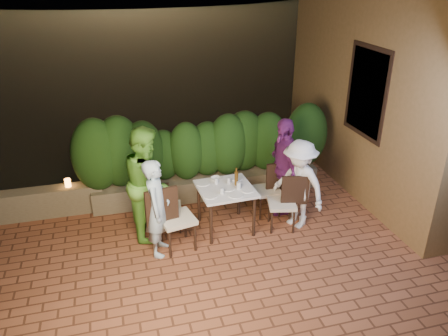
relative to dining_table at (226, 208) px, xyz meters
name	(u,v)px	position (x,y,z in m)	size (l,w,h in m)	color
ground	(232,271)	(-0.21, -1.08, -0.40)	(400.00, 400.00, 0.00)	black
terrace_floor	(223,254)	(-0.21, -0.58, -0.45)	(7.00, 6.00, 0.15)	brown
building_wall	(395,54)	(3.39, 0.92, 2.12)	(1.60, 5.00, 5.00)	olive
window_pane	(368,92)	(2.61, 0.42, 1.62)	(0.08, 1.00, 1.40)	black
window_frame	(368,92)	(2.60, 0.42, 1.62)	(0.06, 1.15, 1.55)	black
planter	(208,185)	(-0.01, 1.22, -0.17)	(4.20, 0.55, 0.40)	brown
hedge	(207,148)	(-0.01, 1.22, 0.57)	(4.00, 0.70, 1.10)	#18360E
parapet	(37,203)	(-3.01, 1.22, -0.12)	(2.20, 0.30, 0.50)	brown
hill	(125,27)	(1.79, 58.92, -4.38)	(52.00, 40.00, 22.00)	black
dining_table	(226,208)	(0.00, 0.00, 0.00)	(0.85, 0.85, 0.75)	white
plate_nw	(210,196)	(-0.30, -0.20, 0.38)	(0.22, 0.22, 0.01)	white
plate_sw	(203,183)	(-0.32, 0.24, 0.38)	(0.22, 0.22, 0.01)	white
plate_ne	(248,190)	(0.31, -0.17, 0.38)	(0.21, 0.21, 0.01)	white
plate_se	(236,178)	(0.26, 0.26, 0.38)	(0.20, 0.20, 0.01)	white
plate_centre	(228,188)	(0.02, -0.03, 0.38)	(0.23, 0.23, 0.01)	white
plate_front	(236,195)	(0.08, -0.28, 0.38)	(0.24, 0.24, 0.01)	white
glass_nw	(222,191)	(-0.11, -0.18, 0.43)	(0.06, 0.06, 0.10)	silver
glass_sw	(216,181)	(-0.11, 0.18, 0.42)	(0.06, 0.06, 0.10)	silver
glass_ne	(239,186)	(0.19, -0.09, 0.43)	(0.07, 0.07, 0.12)	silver
glass_se	(229,181)	(0.09, 0.13, 0.42)	(0.06, 0.06, 0.10)	silver
beer_bottle	(236,177)	(0.19, 0.04, 0.53)	(0.06, 0.06, 0.30)	#4A2E0C
bowl	(216,178)	(-0.08, 0.32, 0.39)	(0.16, 0.16, 0.04)	white
chair_left_front	(177,217)	(-0.84, -0.32, 0.15)	(0.49, 0.49, 1.06)	black
chair_left_back	(169,206)	(-0.89, 0.23, 0.04)	(0.39, 0.39, 0.84)	black
chair_right_front	(282,203)	(0.88, -0.22, 0.09)	(0.43, 0.43, 0.94)	black
chair_right_back	(267,189)	(0.82, 0.28, 0.09)	(0.43, 0.43, 0.93)	black
diner_blue	(157,208)	(-1.13, -0.36, 0.38)	(0.55, 0.36, 1.51)	#A8C6D8
diner_green	(147,182)	(-1.19, 0.22, 0.53)	(0.88, 0.68, 1.80)	#67B639
diner_white	(299,184)	(1.16, -0.20, 0.38)	(0.97, 0.56, 1.50)	white
diner_purple	(283,166)	(1.10, 0.31, 0.48)	(1.00, 0.42, 1.71)	#6E246A
parapet_lamp	(68,183)	(-2.46, 1.22, 0.20)	(0.10, 0.10, 0.14)	orange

